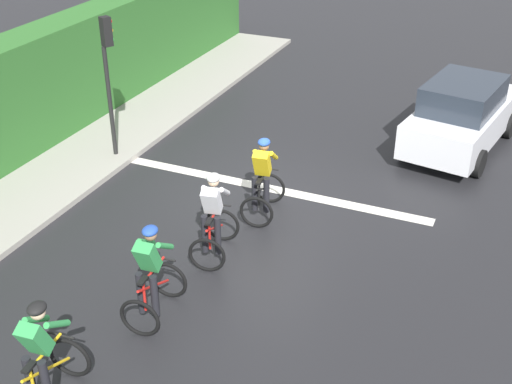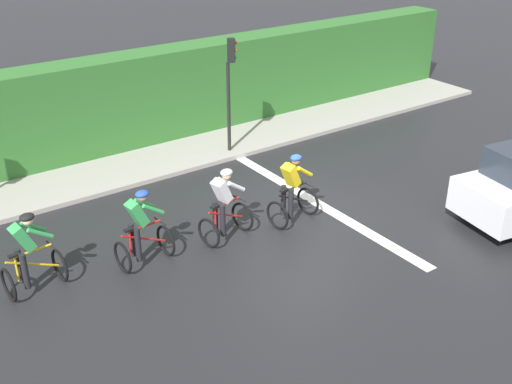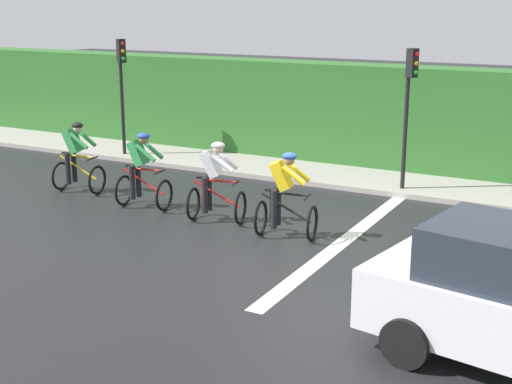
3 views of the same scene
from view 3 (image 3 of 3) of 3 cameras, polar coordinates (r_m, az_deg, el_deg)
name	(u,v)px [view 3 (image 3 of 3)]	position (r m, az deg, el deg)	size (l,w,h in m)	color
ground_plane	(316,238)	(13.66, 4.82, -3.69)	(80.00, 80.00, 0.00)	black
sidewalk_kerb	(321,171)	(18.74, 5.20, 1.69)	(2.80, 25.77, 0.12)	#9E998E
stone_wall_low	(334,157)	(19.51, 6.25, 2.79)	(0.44, 25.77, 0.51)	gray
hedge_wall	(340,115)	(19.58, 6.68, 6.14)	(1.10, 25.77, 2.74)	#2D6628
road_marking_stop_line	(342,242)	(13.47, 6.89, -4.00)	(7.00, 0.30, 0.01)	silver
cyclist_lead	(76,159)	(17.19, -14.12, 2.59)	(0.78, 1.14, 1.66)	black
cyclist_second	(141,172)	(15.57, -9.12, 1.58)	(0.77, 1.13, 1.66)	black
cyclist_mid	(214,184)	(14.42, -3.33, 0.66)	(0.87, 1.19, 1.66)	black
cyclist_fourth	(284,197)	(13.44, 2.27, -0.41)	(0.83, 1.17, 1.66)	black
traffic_light_near_crossing	(409,99)	(16.62, 12.08, 7.29)	(0.27, 0.29, 3.34)	black
traffic_light_far_junction	(122,80)	(20.43, -10.63, 8.77)	(0.27, 0.29, 3.34)	black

